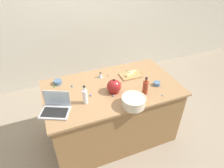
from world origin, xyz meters
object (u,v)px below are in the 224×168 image
bottle_vinegar (85,96)px  ramekin_medium (157,84)px  laptop (56,107)px  kettle (114,86)px  mixing_bowl_large (134,101)px  ramekin_small (58,82)px  butter_stick_right (133,72)px  kitchen_timer (100,75)px  cutting_board (130,75)px  butter_stick_left (130,75)px  bottle_soy (145,87)px

bottle_vinegar → ramekin_medium: size_ratio=2.68×
laptop → kettle: bearing=6.8°
mixing_bowl_large → ramekin_small: 1.06m
butter_stick_right → bottle_vinegar: bearing=-155.7°
mixing_bowl_large → butter_stick_right: (0.29, 0.60, -0.03)m
bottle_vinegar → kitchen_timer: (0.34, 0.45, -0.06)m
bottle_vinegar → butter_stick_right: bearing=24.3°
kitchen_timer → ramekin_medium: bearing=-35.6°
butter_stick_right → kettle: bearing=-145.3°
butter_stick_right → ramekin_small: 1.04m
butter_stick_right → ramekin_small: same height
cutting_board → butter_stick_left: bearing=-135.1°
cutting_board → bottle_soy: bearing=-91.1°
butter_stick_left → mixing_bowl_large: bearing=-112.0°
bottle_vinegar → kitchen_timer: 0.57m
ramekin_small → kitchen_timer: 0.58m
butter_stick_left → kitchen_timer: bearing=159.8°
bottle_soy → ramekin_small: size_ratio=2.14×
bottle_soy → laptop: bearing=175.7°
kitchen_timer → butter_stick_left: bearing=-20.2°
cutting_board → kitchen_timer: size_ratio=3.75×
ramekin_small → kitchen_timer: kitchen_timer is taller
ramekin_small → ramekin_medium: (1.21, -0.51, -0.00)m
laptop → kettle: laptop is taller
mixing_bowl_large → ramekin_medium: bearing=28.1°
cutting_board → laptop: bearing=-162.5°
bottle_vinegar → butter_stick_left: (0.72, 0.31, -0.06)m
kettle → butter_stick_left: kettle is taller
bottle_soy → cutting_board: bottle_soy is taller
butter_stick_right → mixing_bowl_large: bearing=-115.8°
butter_stick_left → ramekin_small: size_ratio=1.02×
butter_stick_left → ramekin_small: 0.99m
bottle_vinegar → cutting_board: bottle_vinegar is taller
laptop → cutting_board: size_ratio=1.30×
mixing_bowl_large → bottle_soy: 0.29m
bottle_soy → mixing_bowl_large: bearing=-146.5°
kettle → ramekin_medium: bearing=-7.7°
laptop → bottle_vinegar: bottle_vinegar is taller
mixing_bowl_large → kitchen_timer: (-0.16, 0.70, -0.03)m
bottle_vinegar → butter_stick_left: size_ratio=2.21×
kettle → ramekin_small: (-0.63, 0.43, -0.05)m
butter_stick_left → ramekin_small: bearing=168.1°
ramekin_small → kettle: bearing=-34.4°
bottle_vinegar → butter_stick_right: bottle_vinegar is taller
butter_stick_right → kitchen_timer: (-0.45, 0.10, -0.00)m
bottle_soy → ramekin_medium: 0.26m
mixing_bowl_large → butter_stick_right: bearing=64.2°
butter_stick_right → butter_stick_left: bearing=-146.0°
bottle_vinegar → kitchen_timer: size_ratio=3.15×
laptop → butter_stick_right: laptop is taller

